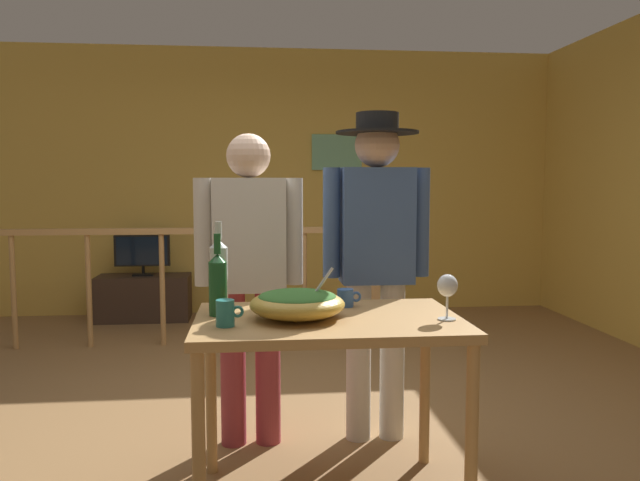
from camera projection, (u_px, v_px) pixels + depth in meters
The scene contains 15 objects.
ground_plane at pixel (293, 426), 3.54m from camera, with size 8.49×8.49×0.00m, color olive.
back_wall at pixel (273, 182), 6.65m from camera, with size 6.02×0.10×2.74m, color gold.
framed_picture at pixel (337, 152), 6.64m from camera, with size 0.53×0.03×0.37m, color #6AA77D.
stair_railing at pixel (225, 267), 5.31m from camera, with size 3.66×0.10×1.04m.
tv_console at pixel (144, 298), 6.28m from camera, with size 0.90×0.40×0.45m, color #38281E.
flat_screen_tv at pixel (142, 252), 6.20m from camera, with size 0.53×0.12×0.41m.
serving_table at pixel (328, 339), 2.64m from camera, with size 1.10×0.74×0.80m.
salad_bowl at pixel (297, 303), 2.60m from camera, with size 0.39×0.39×0.21m.
wine_glass at pixel (447, 287), 2.56m from camera, with size 0.08×0.08×0.19m.
wine_bottle_clear at pixel (219, 273), 2.76m from camera, with size 0.08×0.08×0.39m.
wine_bottle_green at pixel (218, 283), 2.65m from camera, with size 0.08×0.08×0.35m.
mug_blue at pixel (346, 298), 2.85m from camera, with size 0.11×0.07×0.08m.
mug_teal at pixel (226, 313), 2.45m from camera, with size 0.11×0.07×0.10m.
person_standing_left at pixel (250, 265), 3.23m from camera, with size 0.56×0.22×1.61m.
person_standing_right at pixel (376, 246), 3.29m from camera, with size 0.56×0.43×1.72m.
Camera 1 is at (-0.20, -3.43, 1.36)m, focal length 35.48 mm.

